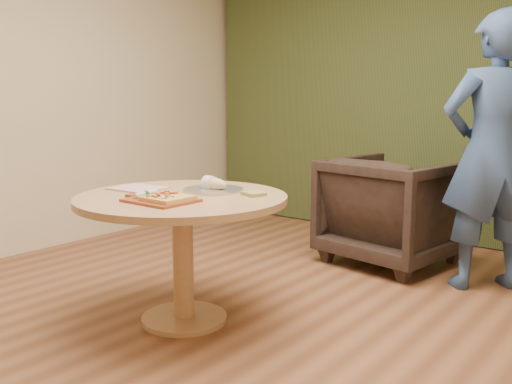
{
  "coord_description": "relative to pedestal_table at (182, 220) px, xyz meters",
  "views": [
    {
      "loc": [
        1.9,
        -2.17,
        1.31
      ],
      "look_at": [
        0.02,
        0.25,
        0.79
      ],
      "focal_mm": 40.0,
      "sensor_mm": 36.0,
      "label": 1
    }
  ],
  "objects": [
    {
      "name": "room_shell",
      "position": [
        0.39,
        -0.09,
        0.79
      ],
      "size": [
        5.04,
        6.04,
        2.84
      ],
      "color": "brown",
      "rests_on": "ground"
    },
    {
      "name": "curtain",
      "position": [
        0.39,
        2.81,
        0.79
      ],
      "size": [
        4.8,
        0.14,
        2.78
      ],
      "primitive_type": "cube",
      "color": "#2E3B1B",
      "rests_on": "ground"
    },
    {
      "name": "pedestal_table",
      "position": [
        0.0,
        0.0,
        0.0
      ],
      "size": [
        1.2,
        1.2,
        0.75
      ],
      "rotation": [
        0.0,
        0.0,
        -0.02
      ],
      "color": "tan",
      "rests_on": "ground"
    },
    {
      "name": "pizza_paddle",
      "position": [
        0.05,
        -0.21,
        0.15
      ],
      "size": [
        0.45,
        0.29,
        0.01
      ],
      "rotation": [
        0.0,
        0.0,
        -0.01
      ],
      "color": "brown",
      "rests_on": "pedestal_table"
    },
    {
      "name": "flatbread_pizza",
      "position": [
        0.11,
        -0.21,
        0.17
      ],
      "size": [
        0.22,
        0.22,
        0.04
      ],
      "rotation": [
        0.0,
        0.0,
        -0.01
      ],
      "color": "#D9AC54",
      "rests_on": "pizza_paddle"
    },
    {
      "name": "cutlery_roll",
      "position": [
        -0.07,
        -0.21,
        0.17
      ],
      "size": [
        0.05,
        0.2,
        0.03
      ],
      "rotation": [
        0.0,
        0.0,
        0.14
      ],
      "color": "beige",
      "rests_on": "pizza_paddle"
    },
    {
      "name": "newspaper",
      "position": [
        -0.37,
        -0.01,
        0.15
      ],
      "size": [
        0.31,
        0.27,
        0.01
      ],
      "primitive_type": "cube",
      "rotation": [
        0.0,
        0.0,
        0.05
      ],
      "color": "white",
      "rests_on": "pedestal_table"
    },
    {
      "name": "serving_tray",
      "position": [
        0.04,
        0.22,
        0.15
      ],
      "size": [
        0.36,
        0.36,
        0.02
      ],
      "color": "silver",
      "rests_on": "pedestal_table"
    },
    {
      "name": "bread_roll",
      "position": [
        0.03,
        0.22,
        0.18
      ],
      "size": [
        0.19,
        0.09,
        0.09
      ],
      "color": "#DDBD87",
      "rests_on": "serving_tray"
    },
    {
      "name": "green_packet",
      "position": [
        0.33,
        0.25,
        0.15
      ],
      "size": [
        0.14,
        0.13,
        0.02
      ],
      "primitive_type": "cube",
      "rotation": [
        0.0,
        0.0,
        -0.3
      ],
      "color": "olive",
      "rests_on": "pedestal_table"
    },
    {
      "name": "armchair",
      "position": [
        0.44,
        1.87,
        -0.15
      ],
      "size": [
        1.02,
        0.98,
        0.93
      ],
      "primitive_type": "imported",
      "rotation": [
        0.0,
        0.0,
        2.98
      ],
      "color": "black",
      "rests_on": "ground"
    },
    {
      "name": "person_standing",
      "position": [
        1.2,
        1.7,
        0.32
      ],
      "size": [
        0.8,
        0.79,
        1.86
      ],
      "primitive_type": "imported",
      "rotation": [
        0.0,
        0.0,
        3.91
      ],
      "color": "#304C7C",
      "rests_on": "ground"
    }
  ]
}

